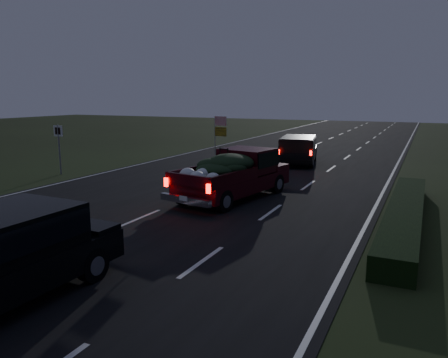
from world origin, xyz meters
The scene contains 6 objects.
ground centered at (0.00, 0.00, 0.00)m, with size 120.00×120.00×0.00m, color black.
road_asphalt centered at (0.00, 0.00, 0.01)m, with size 14.00×120.00×0.02m, color black.
hedge_row centered at (7.80, 3.00, 0.30)m, with size 1.00×10.00×0.60m, color black.
route_sign centered at (-8.50, 5.00, 1.66)m, with size 0.55×0.08×2.50m.
pickup_truck centered at (1.60, 3.92, 1.05)m, with size 2.97×5.63×2.81m.
lead_suv centered at (1.48, 13.39, 0.99)m, with size 2.68×4.81×1.31m.
Camera 1 is at (8.28, -11.22, 3.92)m, focal length 35.00 mm.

